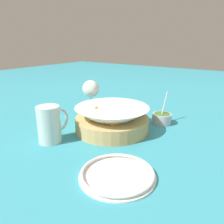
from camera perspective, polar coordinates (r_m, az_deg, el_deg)
ground_plane at (r=0.76m, az=1.68°, el=-5.82°), size 4.00×4.00×0.00m
food_basket at (r=0.78m, az=-0.09°, el=-2.09°), size 0.26×0.26×0.10m
sauce_cup at (r=0.87m, az=12.86°, el=-1.54°), size 0.08×0.07×0.12m
wine_glass at (r=0.93m, az=-5.53°, el=5.73°), size 0.07×0.07×0.15m
beer_mug at (r=0.72m, az=-15.95°, el=-3.38°), size 0.12×0.07×0.12m
side_plate at (r=0.54m, az=1.41°, el=-15.89°), size 0.18×0.18×0.01m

